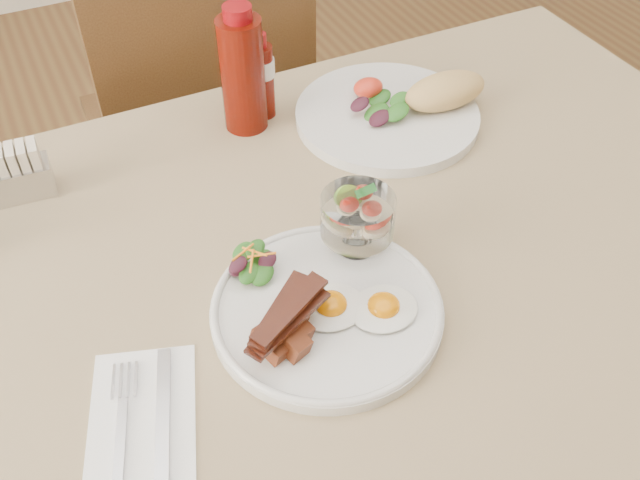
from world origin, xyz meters
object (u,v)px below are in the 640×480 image
(fruit_cup, at_px, (358,216))
(chair_far, at_px, (202,125))
(main_plate, at_px, (327,311))
(hot_sauce_bottle, at_px, (262,77))
(ketchup_bottle, at_px, (242,73))
(table, at_px, (346,293))
(sugar_caddy, at_px, (18,174))
(second_plate, at_px, (401,108))

(fruit_cup, bearing_deg, chair_far, 90.39)
(main_plate, height_order, fruit_cup, fruit_cup)
(main_plate, distance_m, hot_sauce_bottle, 0.44)
(fruit_cup, distance_m, ketchup_bottle, 0.33)
(main_plate, xyz_separation_m, fruit_cup, (0.08, 0.08, 0.06))
(table, height_order, hot_sauce_bottle, hot_sauce_bottle)
(hot_sauce_bottle, xyz_separation_m, sugar_caddy, (-0.39, -0.03, -0.03))
(main_plate, bearing_deg, sugar_caddy, 126.63)
(chair_far, bearing_deg, hot_sauce_bottle, -86.51)
(fruit_cup, bearing_deg, main_plate, -136.48)
(chair_far, distance_m, hot_sauce_bottle, 0.44)
(table, distance_m, sugar_caddy, 0.49)
(second_plate, bearing_deg, sugar_caddy, 172.65)
(second_plate, bearing_deg, main_plate, -132.36)
(chair_far, relative_size, main_plate, 3.32)
(ketchup_bottle, distance_m, hot_sauce_bottle, 0.05)
(chair_far, height_order, hot_sauce_bottle, chair_far)
(ketchup_bottle, bearing_deg, second_plate, -22.00)
(table, height_order, second_plate, second_plate)
(table, bearing_deg, second_plate, 46.77)
(second_plate, distance_m, sugar_caddy, 0.58)
(main_plate, bearing_deg, table, 49.97)
(second_plate, xyz_separation_m, ketchup_bottle, (-0.23, 0.09, 0.08))
(table, distance_m, hot_sauce_bottle, 0.37)
(second_plate, relative_size, sugar_caddy, 3.45)
(main_plate, distance_m, sugar_caddy, 0.49)
(ketchup_bottle, bearing_deg, table, -87.05)
(fruit_cup, relative_size, ketchup_bottle, 0.47)
(table, xyz_separation_m, sugar_caddy, (-0.36, 0.30, 0.12))
(chair_far, distance_m, sugar_caddy, 0.58)
(second_plate, relative_size, ketchup_bottle, 1.56)
(chair_far, xyz_separation_m, main_plate, (-0.07, -0.75, 0.24))
(main_plate, xyz_separation_m, sugar_caddy, (-0.29, 0.39, 0.03))
(second_plate, relative_size, hot_sauce_bottle, 2.19)
(main_plate, height_order, hot_sauce_bottle, hot_sauce_bottle)
(table, bearing_deg, ketchup_bottle, 92.95)
(chair_far, height_order, main_plate, chair_far)
(chair_far, bearing_deg, sugar_caddy, -135.19)
(second_plate, bearing_deg, table, -133.23)
(fruit_cup, bearing_deg, hot_sauce_bottle, 87.44)
(chair_far, height_order, second_plate, chair_far)
(main_plate, xyz_separation_m, ketchup_bottle, (0.06, 0.41, 0.09))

